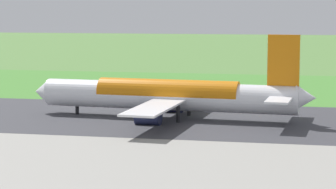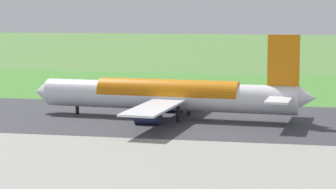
# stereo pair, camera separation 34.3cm
# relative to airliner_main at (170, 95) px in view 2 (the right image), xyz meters

# --- Properties ---
(ground_plane) EXTENTS (800.00, 800.00, 0.00)m
(ground_plane) POSITION_rel_airliner_main_xyz_m (-11.48, -0.03, -4.35)
(ground_plane) COLOR #547F3D
(runway_asphalt) EXTENTS (600.00, 40.55, 0.06)m
(runway_asphalt) POSITION_rel_airliner_main_xyz_m (-11.48, -0.03, -4.32)
(runway_asphalt) COLOR #38383D
(runway_asphalt) RESTS_ON ground
(grass_verge_foreground) EXTENTS (600.00, 80.00, 0.04)m
(grass_verge_foreground) POSITION_rel_airliner_main_xyz_m (-11.48, -46.94, -4.33)
(grass_verge_foreground) COLOR #478534
(grass_verge_foreground) RESTS_ON ground
(airliner_main) EXTENTS (54.15, 44.33, 15.88)m
(airliner_main) POSITION_rel_airliner_main_xyz_m (0.00, 0.00, 0.00)
(airliner_main) COLOR white
(airliner_main) RESTS_ON ground
(no_stopping_sign) EXTENTS (0.60, 0.10, 2.80)m
(no_stopping_sign) POSITION_rel_airliner_main_xyz_m (-20.52, -50.69, -2.70)
(no_stopping_sign) COLOR slate
(no_stopping_sign) RESTS_ON ground
(traffic_cone_orange) EXTENTS (0.40, 0.40, 0.55)m
(traffic_cone_orange) POSITION_rel_airliner_main_xyz_m (-14.98, -49.96, -4.08)
(traffic_cone_orange) COLOR orange
(traffic_cone_orange) RESTS_ON ground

